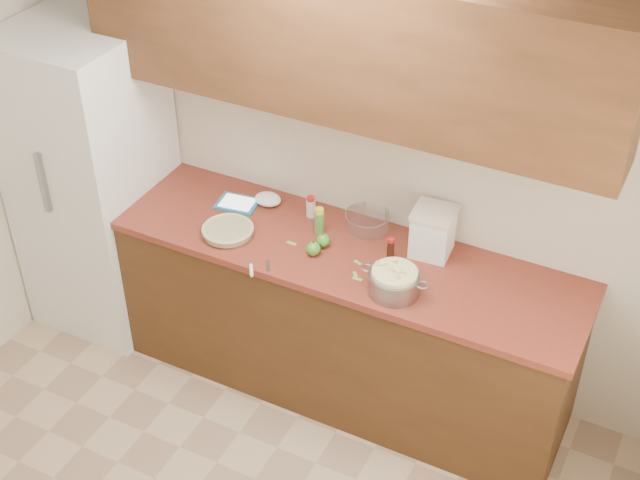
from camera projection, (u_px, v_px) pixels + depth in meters
The scene contains 20 objects.
room_shell at pixel (144, 382), 3.17m from camera, with size 3.60×3.60×3.60m.
counter_run at pixel (327, 314), 4.72m from camera, with size 2.64×0.68×0.92m.
upper_cabinets at pixel (344, 41), 3.95m from camera, with size 2.60×0.34×0.70m, color brown.
fridge at pixel (94, 181), 4.96m from camera, with size 0.70×0.70×1.80m, color white.
pie at pixel (228, 231), 4.51m from camera, with size 0.28×0.28×0.04m.
colander at pixel (394, 282), 4.13m from camera, with size 0.33×0.25×0.12m.
flour_canister at pixel (433, 231), 4.33m from camera, with size 0.22×0.22×0.25m.
tablet at pixel (237, 204), 4.73m from camera, with size 0.23×0.19×0.02m.
paring_knife at pixel (254, 270), 4.28m from camera, with size 0.11×0.16×0.02m.
lemon_bottle at pixel (319, 221), 4.51m from camera, with size 0.05×0.05×0.14m.
cinnamon_shaker at pixel (311, 207), 4.62m from camera, with size 0.05×0.05×0.12m.
vanilla_bottle at pixel (391, 248), 4.35m from camera, with size 0.04×0.04×0.10m.
mixing_bowl at pixel (368, 220), 4.54m from camera, with size 0.24×0.24×0.09m.
paper_towel at pixel (268, 199), 4.73m from camera, with size 0.14×0.12×0.06m, color white.
apple_left at pixel (313, 249), 4.37m from camera, with size 0.07×0.07×0.08m.
apple_center at pixel (323, 241), 4.42m from camera, with size 0.07×0.07×0.08m.
peel_a at pixel (291, 243), 4.46m from camera, with size 0.05×0.02×0.00m, color #82A650.
peel_b at pixel (355, 274), 4.26m from camera, with size 0.04×0.02×0.00m, color #82A650.
peel_c at pixel (357, 279), 4.23m from camera, with size 0.05×0.02×0.00m, color #82A650.
peel_d at pixel (358, 263), 4.34m from camera, with size 0.04×0.02×0.00m, color #82A650.
Camera 1 is at (1.57, -1.71, 3.60)m, focal length 50.00 mm.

